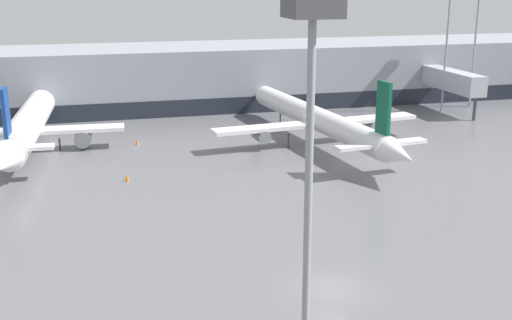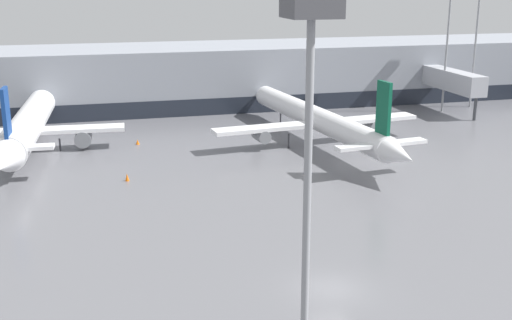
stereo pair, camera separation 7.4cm
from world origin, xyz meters
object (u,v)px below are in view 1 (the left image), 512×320
at_px(traffic_cone_2, 137,142).
at_px(apron_light_mast_4, 479,4).
at_px(apron_light_mast_7, 310,105).
at_px(parked_jet_0, 318,119).
at_px(traffic_cone_0, 127,177).
at_px(parked_jet_1, 27,126).

bearing_deg(traffic_cone_2, apron_light_mast_4, 11.46).
bearing_deg(apron_light_mast_7, parked_jet_0, 69.25).
relative_size(traffic_cone_2, apron_light_mast_4, 0.03).
height_order(parked_jet_0, traffic_cone_0, parked_jet_0).
xyz_separation_m(parked_jet_1, traffic_cone_0, (9.91, -14.03, -2.51)).
height_order(apron_light_mast_4, apron_light_mast_7, apron_light_mast_4).
xyz_separation_m(traffic_cone_2, apron_light_mast_7, (2.53, -52.57, 14.13)).
distance_m(traffic_cone_0, traffic_cone_2, 14.15).
bearing_deg(parked_jet_1, parked_jet_0, -95.40).
distance_m(parked_jet_1, traffic_cone_2, 12.31).
relative_size(apron_light_mast_4, apron_light_mast_7, 1.05).
height_order(parked_jet_1, apron_light_mast_4, apron_light_mast_4).
distance_m(parked_jet_1, apron_light_mast_4, 64.57).
bearing_deg(traffic_cone_2, parked_jet_0, -13.57).
height_order(parked_jet_0, apron_light_mast_4, apron_light_mast_4).
bearing_deg(apron_light_mast_4, apron_light_mast_7, -127.40).
bearing_deg(parked_jet_1, apron_light_mast_4, -77.41).
distance_m(traffic_cone_0, apron_light_mast_7, 41.32).
relative_size(traffic_cone_0, traffic_cone_2, 1.28).
relative_size(traffic_cone_0, apron_light_mast_7, 0.04).
bearing_deg(apron_light_mast_7, traffic_cone_2, 92.75).
xyz_separation_m(parked_jet_0, traffic_cone_0, (-22.69, -9.02, -2.53)).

